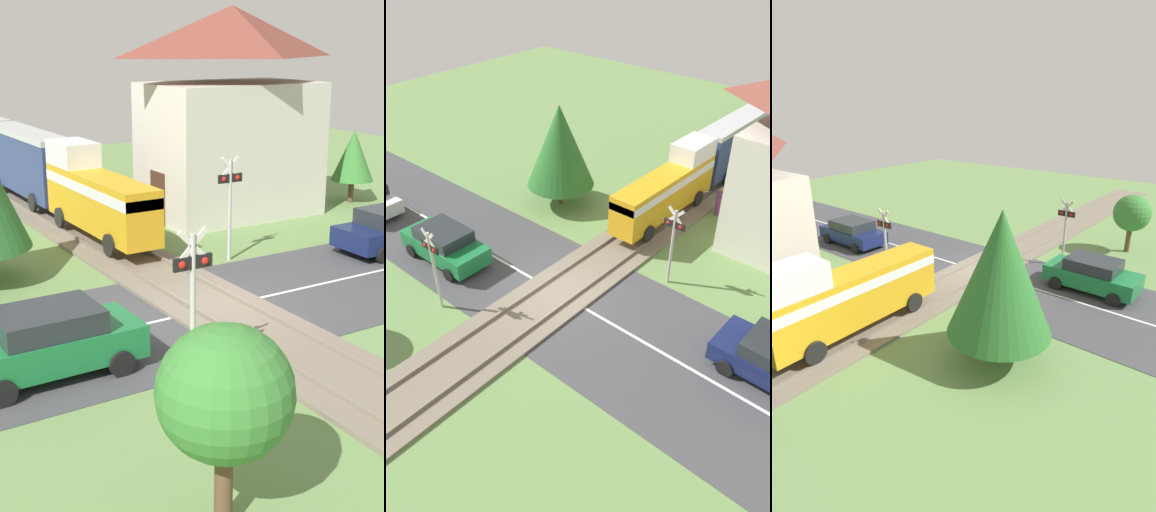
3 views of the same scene
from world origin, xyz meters
The scene contains 9 objects.
ground_plane centered at (0.00, 0.00, 0.00)m, with size 60.00×60.00×0.00m, color #66894C.
road_surface centered at (0.00, 0.00, 0.01)m, with size 48.00×6.40×0.02m.
track_bed centered at (0.00, 0.00, 0.07)m, with size 2.80×48.00×0.24m.
car_near_crossing centered at (-5.27, -1.44, 0.81)m, with size 4.07×1.94×1.55m.
car_far_side centered at (8.32, 1.44, 0.79)m, with size 4.20×2.01×1.51m.
crossing_signal_west_approach centered at (-2.86, -3.51, 2.21)m, with size 0.90×0.18×3.48m.
crossing_signal_east_approach centered at (2.86, 3.51, 2.21)m, with size 0.90×0.18×3.48m.
tree_roadside_hedge centered at (-4.93, 5.52, 3.13)m, with size 3.38×3.38×5.16m.
tree_beyond_track centered at (-4.86, -7.66, 2.25)m, with size 2.04×2.04×3.29m.
Camera 3 is at (-11.08, 14.92, 8.05)m, focal length 28.00 mm.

